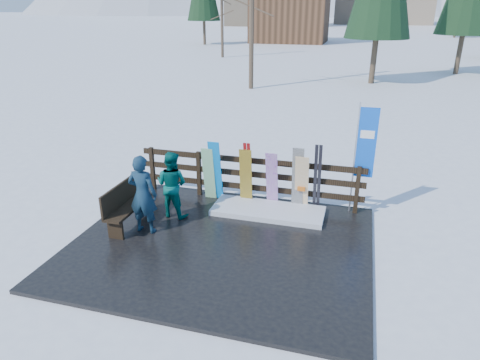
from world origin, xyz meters
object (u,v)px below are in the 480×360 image
(snowboard_1, at_px, (209,174))
(snowboard_5, at_px, (302,183))
(snowboard_2, at_px, (246,177))
(snowboard_3, at_px, (272,180))
(person_front, at_px, (143,194))
(rental_flag, at_px, (364,147))
(snowboard_4, at_px, (298,179))
(person_back, at_px, (172,184))
(snowboard_0, at_px, (216,171))
(bench, at_px, (126,204))

(snowboard_1, xyz_separation_m, snowboard_5, (2.29, -0.00, 0.01))
(snowboard_2, relative_size, snowboard_3, 0.98)
(snowboard_5, relative_size, person_front, 0.82)
(snowboard_3, height_order, person_front, person_front)
(rental_flag, bearing_deg, snowboard_1, -175.70)
(snowboard_5, relative_size, rental_flag, 0.54)
(snowboard_5, bearing_deg, snowboard_1, 180.00)
(snowboard_4, xyz_separation_m, person_back, (-2.70, -1.07, -0.01))
(rental_flag, distance_m, person_front, 4.94)
(snowboard_0, xyz_separation_m, snowboard_3, (1.41, 0.00, -0.07))
(person_front, bearing_deg, snowboard_3, -141.12)
(snowboard_2, height_order, snowboard_3, snowboard_2)
(snowboard_3, bearing_deg, snowboard_1, 180.00)
(rental_flag, bearing_deg, snowboard_0, -175.47)
(snowboard_0, bearing_deg, snowboard_2, -0.00)
(snowboard_3, xyz_separation_m, person_front, (-2.36, -1.93, 0.16))
(snowboard_0, bearing_deg, snowboard_1, 180.00)
(snowboard_1, distance_m, snowboard_3, 1.59)
(snowboard_4, xyz_separation_m, snowboard_5, (0.10, 0.00, -0.09))
(bench, xyz_separation_m, snowboard_1, (1.29, 1.80, 0.17))
(snowboard_1, xyz_separation_m, rental_flag, (3.59, 0.27, 0.92))
(snowboard_5, bearing_deg, rental_flag, 11.77)
(snowboard_2, distance_m, rental_flag, 2.81)
(snowboard_1, distance_m, snowboard_4, 2.20)
(snowboard_0, bearing_deg, bench, -129.24)
(bench, height_order, rental_flag, rental_flag)
(snowboard_1, distance_m, person_front, 2.09)
(snowboard_2, xyz_separation_m, person_front, (-1.72, -1.93, 0.15))
(rental_flag, bearing_deg, person_front, -153.20)
(snowboard_4, bearing_deg, person_back, -158.41)
(snowboard_0, xyz_separation_m, person_back, (-0.68, -1.07, -0.01))
(snowboard_0, relative_size, snowboard_3, 1.09)
(snowboard_4, distance_m, person_front, 3.54)
(snowboard_1, height_order, snowboard_3, snowboard_3)
(snowboard_1, bearing_deg, snowboard_4, -0.00)
(snowboard_0, distance_m, snowboard_4, 2.01)
(snowboard_5, bearing_deg, snowboard_4, 180.00)
(person_back, bearing_deg, snowboard_5, -152.16)
(snowboard_4, bearing_deg, rental_flag, 10.95)
(person_back, bearing_deg, person_front, 79.80)
(snowboard_0, xyz_separation_m, person_front, (-0.95, -1.93, 0.08))
(snowboard_5, distance_m, person_front, 3.63)
(snowboard_0, height_order, person_front, person_front)
(bench, distance_m, rental_flag, 5.41)
(snowboard_2, bearing_deg, person_front, -131.59)
(snowboard_3, distance_m, rental_flag, 2.21)
(bench, relative_size, rental_flag, 0.58)
(snowboard_0, bearing_deg, snowboard_4, 0.00)
(bench, relative_size, snowboard_3, 1.04)
(snowboard_3, relative_size, person_back, 0.94)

